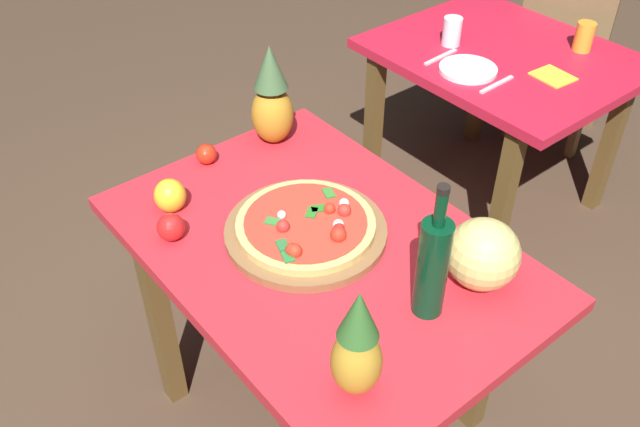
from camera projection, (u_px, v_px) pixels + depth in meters
ground_plane at (321, 406)px, 2.33m from camera, size 10.00×10.00×0.00m
display_table at (321, 270)px, 1.92m from camera, size 1.17×0.80×0.73m
background_table at (501, 76)px, 2.81m from camera, size 0.98×0.82×0.73m
dining_chair at (563, 53)px, 3.28m from camera, size 0.51×0.51×0.85m
pizza_board at (306, 231)px, 1.88m from camera, size 0.44×0.44×0.02m
pizza at (307, 225)px, 1.86m from camera, size 0.38×0.38×0.06m
wine_bottle at (432, 266)px, 1.59m from camera, size 0.08×0.08×0.37m
pineapple_left at (357, 347)px, 1.42m from camera, size 0.11×0.11×0.29m
pineapple_right at (272, 100)px, 2.16m from camera, size 0.13×0.13×0.33m
melon at (483, 254)px, 1.70m from camera, size 0.18×0.18×0.18m
bell_pepper at (170, 196)px, 1.95m from camera, size 0.09×0.09×0.10m
tomato_beside_pepper at (171, 227)px, 1.86m from camera, size 0.08×0.08×0.08m
tomato_by_bottle at (206, 154)px, 2.14m from camera, size 0.06×0.06×0.06m
drinking_glass_juice at (584, 37)px, 2.71m from camera, size 0.07×0.07×0.11m
drinking_glass_water at (452, 31)px, 2.75m from camera, size 0.08×0.08×0.11m
dinner_plate at (468, 69)px, 2.61m from camera, size 0.22×0.22×0.02m
fork_utensil at (441, 57)px, 2.70m from camera, size 0.03×0.18×0.01m
knife_utensil at (497, 84)px, 2.53m from camera, size 0.02×0.18×0.01m
napkin_folded at (553, 76)px, 2.58m from camera, size 0.15×0.13×0.01m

